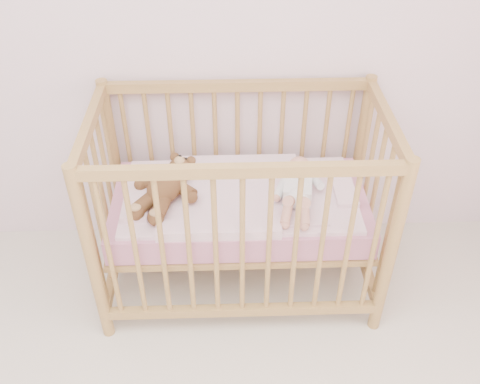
{
  "coord_description": "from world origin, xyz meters",
  "views": [
    {
      "loc": [
        0.33,
        -0.4,
        2.16
      ],
      "look_at": [
        0.39,
        1.55,
        0.62
      ],
      "focal_mm": 40.0,
      "sensor_mm": 36.0,
      "label": 1
    }
  ],
  "objects": [
    {
      "name": "wall_back",
      "position": [
        0.0,
        2.0,
        1.35
      ],
      "size": [
        4.0,
        0.02,
        2.7
      ],
      "primitive_type": "cube",
      "color": "silver",
      "rests_on": "floor"
    },
    {
      "name": "crib",
      "position": [
        0.39,
        1.6,
        0.5
      ],
      "size": [
        1.36,
        0.76,
        1.0
      ],
      "primitive_type": null,
      "color": "#AD8249",
      "rests_on": "floor"
    },
    {
      "name": "blanket",
      "position": [
        0.39,
        1.6,
        0.56
      ],
      "size": [
        1.1,
        0.58,
        0.06
      ],
      "primitive_type": null,
      "color": "#F9ABC4",
      "rests_on": "mattress"
    },
    {
      "name": "teddy_bear",
      "position": [
        0.04,
        1.58,
        0.65
      ],
      "size": [
        0.5,
        0.57,
        0.13
      ],
      "primitive_type": null,
      "rotation": [
        0.0,
        0.0,
        -0.4
      ],
      "color": "brown",
      "rests_on": "blanket"
    },
    {
      "name": "mattress",
      "position": [
        0.39,
        1.6,
        0.49
      ],
      "size": [
        1.22,
        0.62,
        0.13
      ],
      "primitive_type": "cube",
      "color": "#C67B93",
      "rests_on": "crib"
    },
    {
      "name": "baby",
      "position": [
        0.66,
        1.58,
        0.64
      ],
      "size": [
        0.32,
        0.53,
        0.12
      ],
      "primitive_type": null,
      "rotation": [
        0.0,
        0.0,
        -0.17
      ],
      "color": "white",
      "rests_on": "blanket"
    }
  ]
}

